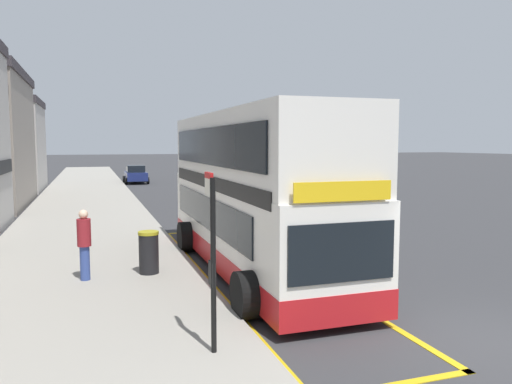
{
  "coord_description": "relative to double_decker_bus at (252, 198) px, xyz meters",
  "views": [
    {
      "loc": [
        -6.76,
        -6.8,
        3.58
      ],
      "look_at": [
        -2.11,
        7.05,
        2.14
      ],
      "focal_mm": 34.82,
      "sensor_mm": 36.0,
      "label": 1
    }
  ],
  "objects": [
    {
      "name": "pavement_near",
      "position": [
        -4.54,
        25.64,
        -1.99
      ],
      "size": [
        6.0,
        76.0,
        0.14
      ],
      "primitive_type": "cube",
      "color": "gray",
      "rests_on": "ground"
    },
    {
      "name": "double_decker_bus",
      "position": [
        0.0,
        0.0,
        0.0
      ],
      "size": [
        3.18,
        10.54,
        4.4
      ],
      "color": "white",
      "rests_on": "ground"
    },
    {
      "name": "parked_car_navy_across",
      "position": [
        -0.4,
        32.58,
        -1.26
      ],
      "size": [
        2.09,
        4.2,
        1.62
      ],
      "rotation": [
        0.0,
        0.0,
        0.01
      ],
      "color": "navy",
      "rests_on": "ground"
    },
    {
      "name": "litter_bin",
      "position": [
        -2.89,
        -0.01,
        -1.36
      ],
      "size": [
        0.54,
        0.54,
        1.12
      ],
      "color": "black",
      "rests_on": "pavement_near"
    },
    {
      "name": "ground_plane",
      "position": [
        2.46,
        25.64,
        -2.06
      ],
      "size": [
        260.0,
        260.0,
        0.0
      ],
      "primitive_type": "plane",
      "color": "#333335"
    },
    {
      "name": "pedestrian_waiting_near_sign",
      "position": [
        -4.49,
        -0.16,
        -0.94
      ],
      "size": [
        0.34,
        0.34,
        1.79
      ],
      "color": "#33478C",
      "rests_on": "pavement_near"
    },
    {
      "name": "parked_car_white_distant",
      "position": [
        5.43,
        19.71,
        -1.26
      ],
      "size": [
        2.09,
        4.2,
        1.62
      ],
      "rotation": [
        0.0,
        0.0,
        3.17
      ],
      "color": "silver",
      "rests_on": "ground"
    },
    {
      "name": "parked_car_silver_kerbside",
      "position": [
        7.39,
        34.63,
        -1.26
      ],
      "size": [
        2.09,
        4.2,
        1.62
      ],
      "rotation": [
        0.0,
        0.0,
        -0.02
      ],
      "color": "#B2B5BA",
      "rests_on": "ground"
    },
    {
      "name": "bus_stop_sign",
      "position": [
        -2.45,
        -5.37,
        -0.21
      ],
      "size": [
        0.09,
        0.51,
        2.96
      ],
      "color": "black",
      "rests_on": "pavement_near"
    },
    {
      "name": "bus_bay_markings",
      "position": [
        -0.12,
        -0.37,
        -2.06
      ],
      "size": [
        2.86,
        13.69,
        0.01
      ],
      "color": "gold",
      "rests_on": "ground"
    }
  ]
}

